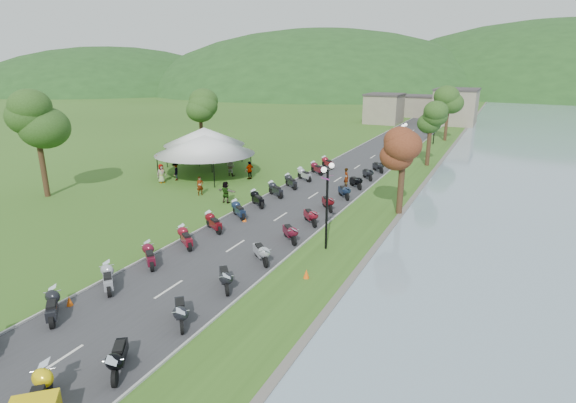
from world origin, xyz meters
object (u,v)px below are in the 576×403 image
at_px(yellow_trike, 39,397).
at_px(pedestrian_c, 176,180).
at_px(vendor_tent_main, 205,156).
at_px(pedestrian_a, 201,195).
at_px(pedestrian_b, 231,176).

relative_size(yellow_trike, pedestrian_c, 1.52).
xyz_separation_m(vendor_tent_main, pedestrian_c, (-1.57, -2.60, -2.00)).
height_order(yellow_trike, pedestrian_c, yellow_trike).
distance_m(vendor_tent_main, pedestrian_a, 6.97).
bearing_deg(vendor_tent_main, pedestrian_c, -121.18).
height_order(vendor_tent_main, pedestrian_b, vendor_tent_main).
relative_size(vendor_tent_main, pedestrian_c, 3.77).
bearing_deg(pedestrian_c, vendor_tent_main, 116.61).
relative_size(yellow_trike, vendor_tent_main, 0.40).
bearing_deg(pedestrian_b, yellow_trike, 116.26).
relative_size(vendor_tent_main, pedestrian_a, 4.04).
height_order(pedestrian_a, pedestrian_c, pedestrian_c).
bearing_deg(pedestrian_a, pedestrian_c, 93.86).
relative_size(pedestrian_b, pedestrian_c, 1.12).
distance_m(pedestrian_b, pedestrian_c, 5.23).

